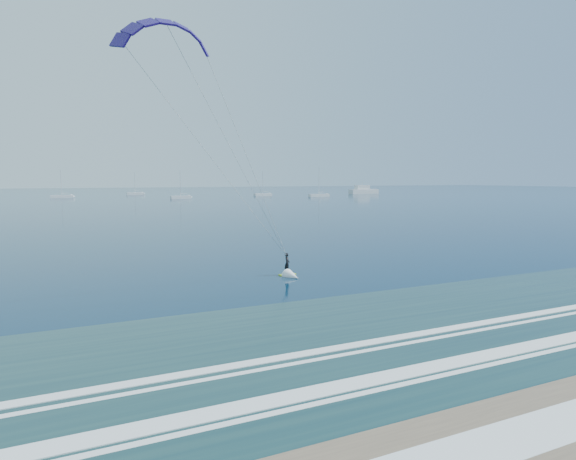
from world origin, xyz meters
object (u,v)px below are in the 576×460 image
(sailboat_2, at_px, (62,196))
(motor_yacht, at_px, (363,190))
(sailboat_5, at_px, (263,194))
(kitesurfer_rig, at_px, (236,159))
(sailboat_3, at_px, (181,197))
(sailboat_4, at_px, (135,194))
(sailboat_6, at_px, (319,195))

(sailboat_2, bearing_deg, motor_yacht, -3.00)
(sailboat_2, relative_size, sailboat_5, 1.04)
(sailboat_5, bearing_deg, kitesurfer_rig, -114.16)
(sailboat_5, bearing_deg, motor_yacht, 5.31)
(motor_yacht, height_order, sailboat_3, sailboat_3)
(sailboat_4, xyz_separation_m, sailboat_6, (69.33, -61.14, 0.01))
(sailboat_3, height_order, sailboat_6, sailboat_6)
(kitesurfer_rig, distance_m, sailboat_2, 198.32)
(kitesurfer_rig, bearing_deg, sailboat_2, 90.75)
(kitesurfer_rig, height_order, sailboat_5, kitesurfer_rig)
(sailboat_3, height_order, sailboat_4, sailboat_3)
(sailboat_2, distance_m, sailboat_4, 43.89)
(sailboat_4, relative_size, sailboat_6, 0.84)
(kitesurfer_rig, distance_m, motor_yacht, 238.53)
(kitesurfer_rig, xyz_separation_m, sailboat_3, (39.81, 168.57, -8.99))
(kitesurfer_rig, height_order, sailboat_6, kitesurfer_rig)
(motor_yacht, xyz_separation_m, sailboat_2, (-146.02, 7.66, -1.10))
(motor_yacht, height_order, sailboat_5, sailboat_5)
(sailboat_4, relative_size, sailboat_5, 0.96)
(sailboat_2, distance_m, sailboat_5, 86.54)
(kitesurfer_rig, relative_size, sailboat_2, 1.60)
(motor_yacht, distance_m, sailboat_5, 60.77)
(sailboat_3, relative_size, sailboat_5, 0.98)
(motor_yacht, relative_size, sailboat_3, 1.46)
(sailboat_4, distance_m, sailboat_5, 65.09)
(sailboat_2, relative_size, sailboat_3, 1.06)
(sailboat_5, bearing_deg, sailboat_2, 171.17)
(kitesurfer_rig, bearing_deg, sailboat_6, 58.33)
(sailboat_2, xyz_separation_m, sailboat_5, (85.52, -13.29, -0.00))
(motor_yacht, bearing_deg, sailboat_2, 177.00)
(kitesurfer_rig, distance_m, sailboat_6, 193.01)
(motor_yacht, distance_m, sailboat_6, 49.75)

